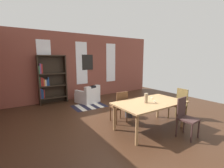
{
  "coord_description": "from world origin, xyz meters",
  "views": [
    {
      "loc": [
        -2.81,
        -3.44,
        1.88
      ],
      "look_at": [
        0.29,
        1.32,
        0.95
      ],
      "focal_mm": 24.79,
      "sensor_mm": 36.0,
      "label": 1
    }
  ],
  "objects_px": {
    "armchair_white": "(88,96)",
    "dining_chair_near_right": "(185,116)",
    "vase_on_table": "(146,98)",
    "dining_chair_head_right": "(179,103)",
    "dining_chair_far_left": "(120,106)",
    "potted_plant_by_shelf": "(129,109)",
    "bookshelf_tall": "(50,80)",
    "dining_table": "(150,105)"
  },
  "relations": [
    {
      "from": "dining_table",
      "to": "bookshelf_tall",
      "type": "xyz_separation_m",
      "value": [
        -1.7,
        3.99,
        0.34
      ]
    },
    {
      "from": "bookshelf_tall",
      "to": "potted_plant_by_shelf",
      "type": "distance_m",
      "value": 3.59
    },
    {
      "from": "dining_table",
      "to": "vase_on_table",
      "type": "bearing_deg",
      "value": -180.0
    },
    {
      "from": "dining_chair_far_left",
      "to": "dining_chair_head_right",
      "type": "relative_size",
      "value": 1.0
    },
    {
      "from": "vase_on_table",
      "to": "potted_plant_by_shelf",
      "type": "bearing_deg",
      "value": 76.37
    },
    {
      "from": "vase_on_table",
      "to": "bookshelf_tall",
      "type": "bearing_deg",
      "value": 111.17
    },
    {
      "from": "dining_table",
      "to": "dining_chair_head_right",
      "type": "relative_size",
      "value": 1.99
    },
    {
      "from": "potted_plant_by_shelf",
      "to": "vase_on_table",
      "type": "bearing_deg",
      "value": -103.63
    },
    {
      "from": "armchair_white",
      "to": "dining_chair_near_right",
      "type": "bearing_deg",
      "value": -79.77
    },
    {
      "from": "bookshelf_tall",
      "to": "armchair_white",
      "type": "relative_size",
      "value": 2.01
    },
    {
      "from": "bookshelf_tall",
      "to": "dining_chair_far_left",
      "type": "bearing_deg",
      "value": -68.54
    },
    {
      "from": "armchair_white",
      "to": "potted_plant_by_shelf",
      "type": "height_order",
      "value": "armchair_white"
    },
    {
      "from": "bookshelf_tall",
      "to": "potted_plant_by_shelf",
      "type": "bearing_deg",
      "value": -59.62
    },
    {
      "from": "potted_plant_by_shelf",
      "to": "dining_table",
      "type": "bearing_deg",
      "value": -94.76
    },
    {
      "from": "dining_table",
      "to": "dining_chair_head_right",
      "type": "distance_m",
      "value": 1.33
    },
    {
      "from": "dining_table",
      "to": "dining_chair_near_right",
      "type": "xyz_separation_m",
      "value": [
        0.42,
        -0.76,
        -0.16
      ]
    },
    {
      "from": "dining_chair_far_left",
      "to": "dining_chair_head_right",
      "type": "height_order",
      "value": "same"
    },
    {
      "from": "dining_chair_head_right",
      "to": "potted_plant_by_shelf",
      "type": "xyz_separation_m",
      "value": [
        -1.24,
        0.96,
        -0.24
      ]
    },
    {
      "from": "vase_on_table",
      "to": "armchair_white",
      "type": "relative_size",
      "value": 0.25
    },
    {
      "from": "armchair_white",
      "to": "potted_plant_by_shelf",
      "type": "distance_m",
      "value": 2.35
    },
    {
      "from": "vase_on_table",
      "to": "dining_chair_head_right",
      "type": "bearing_deg",
      "value": -0.17
    },
    {
      "from": "vase_on_table",
      "to": "armchair_white",
      "type": "distance_m",
      "value": 3.33
    },
    {
      "from": "dining_table",
      "to": "potted_plant_by_shelf",
      "type": "height_order",
      "value": "dining_table"
    },
    {
      "from": "dining_chair_near_right",
      "to": "bookshelf_tall",
      "type": "distance_m",
      "value": 5.22
    },
    {
      "from": "dining_table",
      "to": "dining_chair_head_right",
      "type": "bearing_deg",
      "value": -0.19
    },
    {
      "from": "vase_on_table",
      "to": "potted_plant_by_shelf",
      "type": "height_order",
      "value": "vase_on_table"
    },
    {
      "from": "dining_table",
      "to": "bookshelf_tall",
      "type": "height_order",
      "value": "bookshelf_tall"
    },
    {
      "from": "dining_chair_head_right",
      "to": "vase_on_table",
      "type": "bearing_deg",
      "value": 179.83
    },
    {
      "from": "dining_chair_far_left",
      "to": "dining_chair_head_right",
      "type": "bearing_deg",
      "value": -23.69
    },
    {
      "from": "dining_chair_head_right",
      "to": "armchair_white",
      "type": "relative_size",
      "value": 0.94
    },
    {
      "from": "dining_chair_near_right",
      "to": "armchair_white",
      "type": "relative_size",
      "value": 0.94
    },
    {
      "from": "dining_chair_far_left",
      "to": "armchair_white",
      "type": "relative_size",
      "value": 0.94
    },
    {
      "from": "dining_chair_far_left",
      "to": "vase_on_table",
      "type": "bearing_deg",
      "value": -70.07
    },
    {
      "from": "dining_chair_far_left",
      "to": "bookshelf_tall",
      "type": "height_order",
      "value": "bookshelf_tall"
    },
    {
      "from": "dining_chair_head_right",
      "to": "armchair_white",
      "type": "height_order",
      "value": "dining_chair_head_right"
    },
    {
      "from": "dining_chair_far_left",
      "to": "dining_table",
      "type": "bearing_deg",
      "value": -60.63
    },
    {
      "from": "dining_chair_far_left",
      "to": "bookshelf_tall",
      "type": "bearing_deg",
      "value": 111.46
    },
    {
      "from": "dining_chair_near_right",
      "to": "bookshelf_tall",
      "type": "bearing_deg",
      "value": 114.0
    },
    {
      "from": "bookshelf_tall",
      "to": "armchair_white",
      "type": "bearing_deg",
      "value": -27.18
    },
    {
      "from": "armchair_white",
      "to": "potted_plant_by_shelf",
      "type": "relative_size",
      "value": 2.06
    },
    {
      "from": "vase_on_table",
      "to": "bookshelf_tall",
      "type": "relative_size",
      "value": 0.12
    },
    {
      "from": "vase_on_table",
      "to": "dining_chair_head_right",
      "type": "xyz_separation_m",
      "value": [
        1.47,
        -0.0,
        -0.36
      ]
    }
  ]
}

